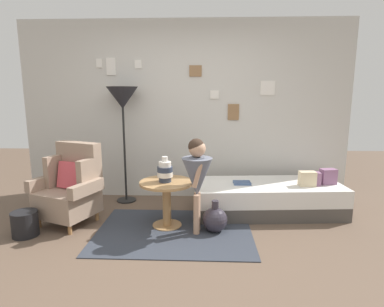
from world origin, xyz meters
TOP-DOWN VIEW (x-y plane):
  - ground_plane at (0.00, 0.00)m, footprint 12.00×12.00m
  - gallery_wall at (0.00, 1.95)m, footprint 4.80×0.12m
  - rug at (-0.04, 0.62)m, footprint 1.76×1.29m
  - armchair at (-1.32, 0.86)m, footprint 0.88×0.78m
  - daybed at (1.13, 1.27)m, footprint 1.96×0.95m
  - pillow_head at (1.90, 1.27)m, footprint 0.22×0.16m
  - pillow_mid at (1.69, 1.20)m, footprint 0.17×0.12m
  - pillow_back at (1.61, 1.17)m, footprint 0.21×0.13m
  - side_table at (-0.14, 0.77)m, footprint 0.63×0.63m
  - vase_striped at (-0.15, 0.76)m, footprint 0.18×0.18m
  - floor_lamp at (-0.85, 1.64)m, footprint 0.44×0.44m
  - person_child at (0.22, 0.60)m, footprint 0.34×0.34m
  - book_on_daybed at (0.79, 1.22)m, footprint 0.22×0.17m
  - demijohn_near at (0.43, 0.64)m, footprint 0.28×0.28m
  - magazine_basket at (-1.68, 0.44)m, footprint 0.28×0.28m

SIDE VIEW (x-z plane):
  - ground_plane at x=0.00m, z-range 0.00..0.00m
  - rug at x=-0.04m, z-range 0.00..0.01m
  - magazine_basket at x=-1.68m, z-range 0.00..0.28m
  - demijohn_near at x=0.43m, z-range -0.04..0.33m
  - daybed at x=1.13m, z-range 0.00..0.40m
  - side_table at x=-0.14m, z-range 0.13..0.68m
  - book_on_daybed at x=0.79m, z-range 0.40..0.43m
  - armchair at x=-1.32m, z-range -0.05..0.92m
  - pillow_mid at x=1.69m, z-range 0.40..0.57m
  - pillow_back at x=1.61m, z-range 0.40..0.59m
  - pillow_head at x=1.90m, z-range 0.40..0.60m
  - vase_striped at x=-0.15m, z-range 0.53..0.82m
  - person_child at x=0.22m, z-range 0.15..1.23m
  - gallery_wall at x=0.00m, z-range 0.00..2.60m
  - floor_lamp at x=-0.85m, z-range 0.62..2.27m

